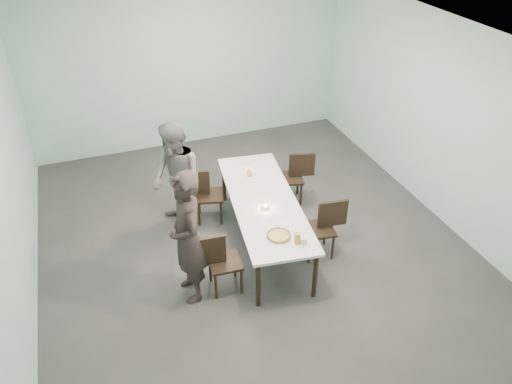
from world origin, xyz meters
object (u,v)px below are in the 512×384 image
object	(u,v)px
chair_far_right	(295,174)
diner_far	(176,179)
chair_near_right	(324,224)
table	(264,204)
tealight	(266,207)
pizza	(279,236)
chair_near_left	(219,259)
diner_near	(188,238)
side_plate	(287,223)
chair_far_left	(204,192)
water_tumbler	(304,241)
beer_glass	(297,238)
amber_tumbler	(249,173)

from	to	relation	value
chair_far_right	diner_far	xyz separation A→B (m)	(-1.94, -0.09, 0.37)
chair_near_right	diner_far	xyz separation A→B (m)	(-1.78, 1.29, 0.37)
table	tealight	size ratio (longest dim) A/B	48.05
table	pizza	world-z (taller)	pizza
chair_near_left	diner_near	world-z (taller)	diner_near
chair_near_left	pizza	size ratio (longest dim) A/B	2.56
chair_near_right	side_plate	bearing A→B (deg)	17.11
diner_far	side_plate	xyz separation A→B (m)	(1.16, -1.39, -0.12)
chair_far_left	water_tumbler	world-z (taller)	chair_far_left
table	chair_far_right	distance (m)	1.24
diner_far	chair_far_right	bearing A→B (deg)	78.60
diner_far	table	bearing A→B (deg)	39.90
beer_glass	water_tumbler	distance (m)	0.09
table	diner_far	distance (m)	1.34
chair_near_left	amber_tumbler	size ratio (longest dim) A/B	10.88
beer_glass	amber_tumbler	xyz separation A→B (m)	(-0.02, 1.73, -0.03)
chair_far_left	tealight	size ratio (longest dim) A/B	15.54
chair_far_left	chair_far_right	bearing A→B (deg)	14.63
pizza	beer_glass	xyz separation A→B (m)	(0.17, -0.20, 0.06)
chair_near_left	beer_glass	xyz separation A→B (m)	(0.93, -0.33, 0.32)
chair_far_left	tealight	world-z (taller)	chair_far_left
diner_near	side_plate	world-z (taller)	diner_near
chair_far_left	diner_far	xyz separation A→B (m)	(-0.41, -0.09, 0.37)
diner_near	pizza	bearing A→B (deg)	78.12
table	amber_tumbler	distance (m)	0.70
water_tumbler	diner_near	bearing A→B (deg)	163.57
chair_near_left	diner_near	xyz separation A→B (m)	(-0.36, 0.04, 0.41)
chair_near_right	tealight	size ratio (longest dim) A/B	15.54
chair_near_right	chair_far_right	size ratio (longest dim) A/B	1.00
chair_near_right	chair_far_left	bearing A→B (deg)	-37.51
beer_glass	chair_near_left	bearing A→B (deg)	160.78
chair_far_right	side_plate	size ratio (longest dim) A/B	4.83
table	pizza	distance (m)	0.85
diner_far	tealight	world-z (taller)	diner_far
table	diner_far	bearing A→B (deg)	144.03
pizza	side_plate	size ratio (longest dim) A/B	1.89
chair_far_left	diner_far	bearing A→B (deg)	-152.97
chair_far_right	side_plate	world-z (taller)	chair_far_right
chair_near_left	chair_far_left	world-z (taller)	same
chair_far_right	amber_tumbler	distance (m)	0.90
chair_far_left	diner_near	size ratio (longest dim) A/B	0.48
diner_far	side_plate	world-z (taller)	diner_far
table	side_plate	xyz separation A→B (m)	(0.09, -0.61, 0.06)
table	chair_near_right	xyz separation A→B (m)	(0.71, -0.51, -0.19)
amber_tumbler	water_tumbler	bearing A→B (deg)	-86.89
chair_near_right	diner_near	size ratio (longest dim) A/B	0.48
table	chair_far_right	xyz separation A→B (m)	(0.87, 0.87, -0.19)
diner_near	water_tumbler	distance (m)	1.43
chair_near_left	chair_far_right	bearing A→B (deg)	45.23
chair_far_right	water_tumbler	world-z (taller)	chair_far_right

